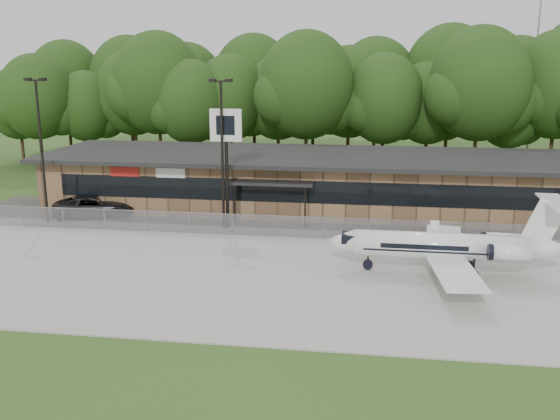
% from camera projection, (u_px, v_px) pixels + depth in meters
% --- Properties ---
extents(ground, '(160.00, 160.00, 0.00)m').
position_uv_depth(ground, '(248.00, 337.00, 26.54)').
color(ground, '#354F1C').
rests_on(ground, ground).
extents(apron, '(64.00, 18.00, 0.08)m').
position_uv_depth(apron, '(277.00, 273.00, 34.22)').
color(apron, '#9E9B93').
rests_on(apron, ground).
extents(parking_lot, '(50.00, 9.00, 0.06)m').
position_uv_depth(parking_lot, '(301.00, 221.00, 45.27)').
color(parking_lot, '#383835').
rests_on(parking_lot, ground).
extents(terminal, '(41.00, 11.65, 4.30)m').
position_uv_depth(terminal, '(307.00, 180.00, 49.03)').
color(terminal, '#916D48').
rests_on(terminal, ground).
extents(fence, '(46.00, 0.04, 1.52)m').
position_uv_depth(fence, '(293.00, 227.00, 40.77)').
color(fence, gray).
rests_on(fence, ground).
extents(treeline, '(72.00, 12.00, 15.00)m').
position_uv_depth(treeline, '(326.00, 98.00, 65.11)').
color(treeline, '#163511').
rests_on(treeline, ground).
extents(radio_mast, '(0.20, 0.20, 25.00)m').
position_uv_depth(radio_mast, '(536.00, 49.00, 66.56)').
color(radio_mast, gray).
rests_on(radio_mast, ground).
extents(light_pole_left, '(1.55, 0.30, 10.23)m').
position_uv_depth(light_pole_left, '(41.00, 140.00, 43.53)').
color(light_pole_left, black).
rests_on(light_pole_left, ground).
extents(light_pole_mid, '(1.55, 0.30, 10.23)m').
position_uv_depth(light_pole_mid, '(222.00, 143.00, 41.69)').
color(light_pole_mid, black).
rests_on(light_pole_mid, ground).
extents(business_jet, '(13.08, 11.61, 4.42)m').
position_uv_depth(business_jet, '(450.00, 248.00, 33.65)').
color(business_jet, white).
rests_on(business_jet, ground).
extents(suv, '(6.40, 4.35, 1.63)m').
position_uv_depth(suv, '(94.00, 206.00, 46.31)').
color(suv, '#27282A').
rests_on(suv, ground).
extents(pole_sign, '(2.16, 0.30, 8.24)m').
position_uv_depth(pole_sign, '(226.00, 138.00, 41.86)').
color(pole_sign, black).
rests_on(pole_sign, ground).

